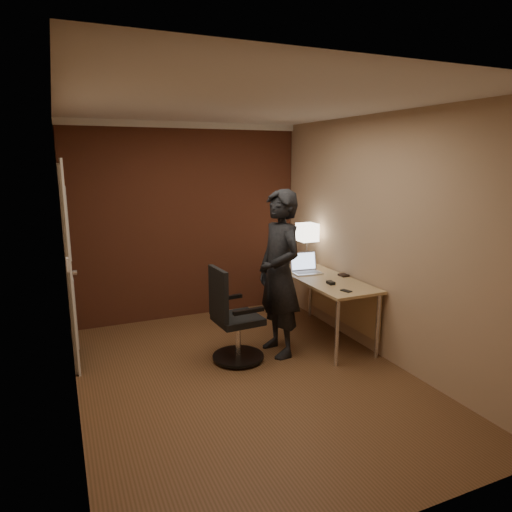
% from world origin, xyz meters
% --- Properties ---
extents(room, '(4.00, 4.00, 4.00)m').
position_xyz_m(room, '(-0.27, 1.54, 1.37)').
color(room, brown).
rests_on(room, ground).
extents(desk, '(0.60, 1.50, 0.73)m').
position_xyz_m(desk, '(1.25, 0.55, 0.60)').
color(desk, tan).
rests_on(desk, ground).
extents(desk_lamp, '(0.22, 0.22, 0.54)m').
position_xyz_m(desk_lamp, '(1.31, 1.14, 1.15)').
color(desk_lamp, silver).
rests_on(desk_lamp, desk).
extents(laptop, '(0.35, 0.29, 0.23)m').
position_xyz_m(laptop, '(1.11, 0.84, 0.79)').
color(laptop, silver).
rests_on(laptop, desk).
extents(mouse, '(0.06, 0.10, 0.03)m').
position_xyz_m(mouse, '(1.11, 0.27, 0.75)').
color(mouse, black).
rests_on(mouse, desk).
extents(phone, '(0.09, 0.13, 0.01)m').
position_xyz_m(phone, '(1.10, -0.02, 0.73)').
color(phone, black).
rests_on(phone, desk).
extents(wallet, '(0.09, 0.11, 0.02)m').
position_xyz_m(wallet, '(1.43, 0.50, 0.74)').
color(wallet, black).
rests_on(wallet, desk).
extents(office_chair, '(0.53, 0.56, 0.98)m').
position_xyz_m(office_chair, '(0.01, 0.37, 0.43)').
color(office_chair, black).
rests_on(office_chair, ground).
extents(person, '(0.46, 0.67, 1.75)m').
position_xyz_m(person, '(0.54, 0.38, 0.88)').
color(person, black).
rests_on(person, ground).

